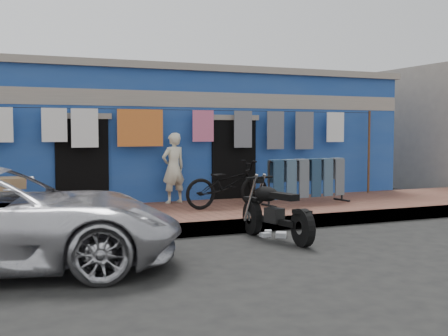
{
  "coord_description": "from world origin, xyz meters",
  "views": [
    {
      "loc": [
        -4.05,
        -7.55,
        1.83
      ],
      "look_at": [
        0.0,
        2.0,
        1.15
      ],
      "focal_mm": 45.0,
      "sensor_mm": 36.0,
      "label": 1
    }
  ],
  "objects_px": {
    "bicycle": "(228,179)",
    "motorcycle": "(276,209)",
    "jeans_rack": "(307,181)",
    "seated_person": "(173,168)"
  },
  "relations": [
    {
      "from": "bicycle",
      "to": "jeans_rack",
      "type": "bearing_deg",
      "value": -94.63
    },
    {
      "from": "motorcycle",
      "to": "jeans_rack",
      "type": "relative_size",
      "value": 0.8
    },
    {
      "from": "jeans_rack",
      "to": "motorcycle",
      "type": "bearing_deg",
      "value": -131.04
    },
    {
      "from": "bicycle",
      "to": "jeans_rack",
      "type": "distance_m",
      "value": 1.87
    },
    {
      "from": "seated_person",
      "to": "motorcycle",
      "type": "relative_size",
      "value": 0.91
    },
    {
      "from": "bicycle",
      "to": "motorcycle",
      "type": "relative_size",
      "value": 1.08
    },
    {
      "from": "bicycle",
      "to": "jeans_rack",
      "type": "height_order",
      "value": "bicycle"
    },
    {
      "from": "bicycle",
      "to": "motorcycle",
      "type": "xyz_separation_m",
      "value": [
        -0.12,
        -2.34,
        -0.32
      ]
    },
    {
      "from": "seated_person",
      "to": "motorcycle",
      "type": "bearing_deg",
      "value": 85.92
    },
    {
      "from": "bicycle",
      "to": "seated_person",
      "type": "bearing_deg",
      "value": 31.49
    }
  ]
}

